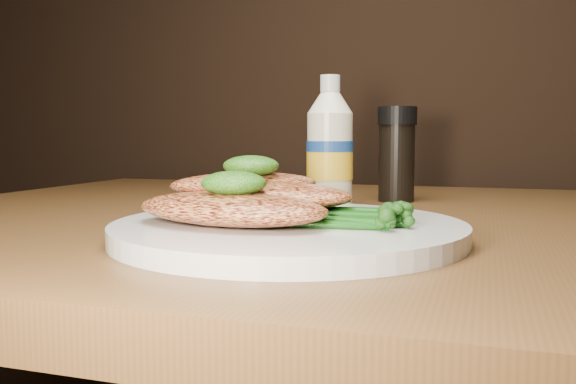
% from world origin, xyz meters
% --- Properties ---
extents(plate, '(0.30, 0.30, 0.02)m').
position_xyz_m(plate, '(-0.07, 0.87, 0.76)').
color(plate, silver).
rests_on(plate, dining_table).
extents(chicken_front, '(0.18, 0.11, 0.03)m').
position_xyz_m(chicken_front, '(-0.11, 0.84, 0.78)').
color(chicken_front, '#E18147').
rests_on(chicken_front, plate).
extents(chicken_mid, '(0.16, 0.10, 0.02)m').
position_xyz_m(chicken_mid, '(-0.09, 0.89, 0.79)').
color(chicken_mid, '#E18147').
rests_on(chicken_mid, plate).
extents(chicken_back, '(0.15, 0.14, 0.02)m').
position_xyz_m(chicken_back, '(-0.12, 0.91, 0.79)').
color(chicken_back, '#E18147').
rests_on(chicken_back, plate).
extents(pesto_front, '(0.06, 0.05, 0.02)m').
position_xyz_m(pesto_front, '(-0.10, 0.84, 0.80)').
color(pesto_front, '#073208').
rests_on(pesto_front, chicken_front).
extents(pesto_back, '(0.06, 0.06, 0.02)m').
position_xyz_m(pesto_back, '(-0.11, 0.90, 0.81)').
color(pesto_back, '#073208').
rests_on(pesto_back, chicken_back).
extents(broccolini_bundle, '(0.17, 0.15, 0.02)m').
position_xyz_m(broccolini_bundle, '(-0.02, 0.88, 0.78)').
color(broccolini_bundle, '#134B10').
rests_on(broccolini_bundle, plate).
extents(mayo_bottle, '(0.07, 0.07, 0.16)m').
position_xyz_m(mayo_bottle, '(-0.09, 1.11, 0.83)').
color(mayo_bottle, white).
rests_on(mayo_bottle, dining_table).
extents(pepper_grinder, '(0.06, 0.06, 0.12)m').
position_xyz_m(pepper_grinder, '(-0.02, 1.20, 0.81)').
color(pepper_grinder, black).
rests_on(pepper_grinder, dining_table).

